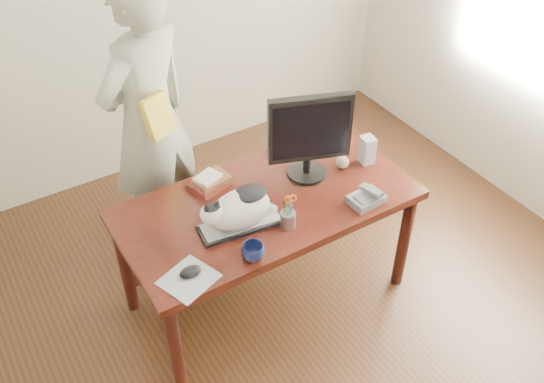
{
  "coord_description": "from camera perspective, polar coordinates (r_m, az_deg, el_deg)",
  "views": [
    {
      "loc": [
        -1.28,
        -1.51,
        2.86
      ],
      "look_at": [
        0.0,
        0.55,
        0.85
      ],
      "focal_mm": 40.0,
      "sensor_mm": 36.0,
      "label": 1
    }
  ],
  "objects": [
    {
      "name": "person",
      "position": [
        3.64,
        -11.51,
        6.42
      ],
      "size": [
        0.79,
        0.66,
        1.83
      ],
      "primitive_type": "imported",
      "rotation": [
        0.0,
        0.0,
        3.54
      ],
      "color": "beige",
      "rests_on": "ground"
    },
    {
      "name": "cat",
      "position": [
        3.02,
        -3.24,
        -1.62
      ],
      "size": [
        0.43,
        0.24,
        0.24
      ],
      "rotation": [
        0.0,
        0.0,
        -0.12
      ],
      "color": "white",
      "rests_on": "keyboard"
    },
    {
      "name": "keyboard",
      "position": [
        3.1,
        -2.95,
        -3.09
      ],
      "size": [
        0.45,
        0.21,
        0.03
      ],
      "rotation": [
        0.0,
        0.0,
        -0.12
      ],
      "color": "black",
      "rests_on": "desk"
    },
    {
      "name": "book_stack",
      "position": [
        3.34,
        -5.83,
        0.93
      ],
      "size": [
        0.24,
        0.2,
        0.08
      ],
      "rotation": [
        0.0,
        0.0,
        0.24
      ],
      "color": "#4C1914",
      "rests_on": "desk"
    },
    {
      "name": "room",
      "position": [
        2.49,
        6.68,
        1.99
      ],
      "size": [
        4.5,
        4.5,
        4.5
      ],
      "color": "black",
      "rests_on": "ground"
    },
    {
      "name": "calculator",
      "position": [
        3.65,
        3.89,
        4.73
      ],
      "size": [
        0.19,
        0.23,
        0.06
      ],
      "rotation": [
        0.0,
        0.0,
        0.28
      ],
      "color": "#5B5B5F",
      "rests_on": "desk"
    },
    {
      "name": "mousepad",
      "position": [
        2.87,
        -7.84,
        -8.18
      ],
      "size": [
        0.29,
        0.28,
        0.01
      ],
      "rotation": [
        0.0,
        0.0,
        0.35
      ],
      "color": "#B0B6BC",
      "rests_on": "desk"
    },
    {
      "name": "speaker",
      "position": [
        3.52,
        8.93,
        3.91
      ],
      "size": [
        0.08,
        0.09,
        0.17
      ],
      "rotation": [
        0.0,
        0.0,
        -0.13
      ],
      "color": "#A7A7AA",
      "rests_on": "desk"
    },
    {
      "name": "coffee_mug",
      "position": [
        2.91,
        -1.79,
        -5.7
      ],
      "size": [
        0.15,
        0.15,
        0.09
      ],
      "primitive_type": "imported",
      "rotation": [
        0.0,
        0.0,
        0.53
      ],
      "color": "#0D1436",
      "rests_on": "desk"
    },
    {
      "name": "desk",
      "position": [
        3.4,
        -1.14,
        -2.04
      ],
      "size": [
        1.6,
        0.8,
        0.75
      ],
      "color": "black",
      "rests_on": "ground"
    },
    {
      "name": "baseball",
      "position": [
        3.48,
        6.65,
        2.77
      ],
      "size": [
        0.08,
        0.08,
        0.08
      ],
      "rotation": [
        0.0,
        0.0,
        0.24
      ],
      "color": "beige",
      "rests_on": "desk"
    },
    {
      "name": "mouse",
      "position": [
        2.87,
        -7.69,
        -7.49
      ],
      "size": [
        0.12,
        0.1,
        0.04
      ],
      "rotation": [
        0.0,
        0.0,
        0.35
      ],
      "color": "black",
      "rests_on": "mousepad"
    },
    {
      "name": "held_book",
      "position": [
        3.43,
        -10.69,
        7.02
      ],
      "size": [
        0.2,
        0.16,
        0.24
      ],
      "rotation": [
        0.0,
        0.0,
        0.4
      ],
      "color": "gold",
      "rests_on": "person"
    },
    {
      "name": "monitor",
      "position": [
        3.25,
        3.55,
        5.48
      ],
      "size": [
        0.44,
        0.29,
        0.51
      ],
      "rotation": [
        0.0,
        0.0,
        -0.35
      ],
      "color": "black",
      "rests_on": "desk"
    },
    {
      "name": "phone",
      "position": [
        3.26,
        8.9,
        -0.62
      ],
      "size": [
        0.19,
        0.16,
        0.08
      ],
      "rotation": [
        0.0,
        0.0,
        0.05
      ],
      "color": "#5B5B5F",
      "rests_on": "desk"
    },
    {
      "name": "pen_cup",
      "position": [
        3.07,
        1.52,
        -2.48
      ],
      "size": [
        0.1,
        0.1,
        0.2
      ],
      "rotation": [
        0.0,
        0.0,
        -0.24
      ],
      "color": "#949499",
      "rests_on": "desk"
    }
  ]
}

